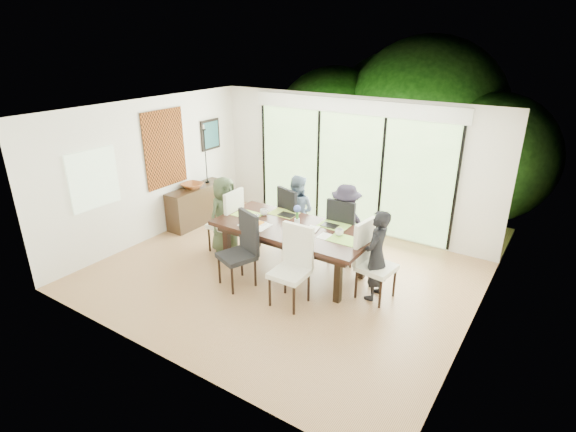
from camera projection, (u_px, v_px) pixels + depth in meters
The scene contains 62 objects.
floor at pixel (280, 276), 7.55m from camera, with size 6.00×5.00×0.01m, color brown.
ceiling at pixel (279, 113), 6.53m from camera, with size 6.00×5.00×0.01m, color white.
wall_back at pixel (350, 164), 8.98m from camera, with size 6.00×0.02×2.70m, color white.
wall_front at pixel (155, 264), 5.09m from camera, with size 6.00×0.02×2.70m, color white.
wall_left at pixel (149, 171), 8.57m from camera, with size 0.02×5.00×2.70m, color beige.
wall_right at pixel (482, 247), 5.50m from camera, with size 0.02×5.00×2.70m, color beige.
glass_doors at pixel (349, 172), 9.00m from camera, with size 4.20×0.02×2.30m, color #598C3F.
blinds_header at pixel (352, 106), 8.51m from camera, with size 4.40×0.06×0.28m, color white.
mullion_a at pixel (264, 158), 10.07m from camera, with size 0.05×0.04×2.30m, color black.
mullion_b at pixel (318, 167), 9.35m from camera, with size 0.05×0.04×2.30m, color black.
mullion_c at pixel (381, 178), 8.64m from camera, with size 0.05×0.04×2.30m, color black.
mullion_d at pixel (456, 191), 7.93m from camera, with size 0.05×0.04×2.30m, color black.
side_window at pixel (94, 179), 7.56m from camera, with size 0.02×0.90×1.00m, color #8CAD7F.
deck at pixel (364, 215), 10.19m from camera, with size 6.00×1.80×0.10m, color brown.
rail_top at pixel (380, 181), 10.59m from camera, with size 6.00×0.08×0.06m, color brown.
foliage_left at pixel (334, 128), 11.94m from camera, with size 3.20×3.20×3.20m, color #14380F.
foliage_mid at pixel (424, 119), 11.15m from camera, with size 4.00×4.00×4.00m, color #14380F.
foliage_right at pixel (491, 158), 9.82m from camera, with size 2.80×2.80×2.80m, color #14380F.
foliage_far at pixel (395, 119), 12.27m from camera, with size 3.60×3.60×3.60m, color #14380F.
table_top at pixel (293, 228), 7.40m from camera, with size 2.65×1.21×0.07m, color black.
table_apron at pixel (293, 234), 7.44m from camera, with size 2.43×0.99×0.11m, color black.
table_leg_fl at pixel (227, 245), 7.78m from camera, with size 0.10×0.10×0.76m, color black.
table_leg_fr at pixel (338, 279), 6.68m from camera, with size 0.10×0.10×0.76m, color black.
table_leg_bl at pixel (257, 228), 8.44m from camera, with size 0.10×0.10×0.76m, color black.
table_leg_br at pixel (362, 257), 7.34m from camera, with size 0.10×0.10×0.76m, color black.
chair_left_end at pixel (224, 220), 8.24m from camera, with size 0.51×0.51×1.21m, color silver, non-canonical shape.
chair_right_end at pixel (377, 262), 6.71m from camera, with size 0.51×0.51×1.21m, color white, non-canonical shape.
chair_far_left at pixel (297, 217), 8.36m from camera, with size 0.51×0.51×1.21m, color black, non-canonical shape.
chair_far_right at pixel (345, 229), 7.85m from camera, with size 0.51×0.51×1.21m, color black, non-canonical shape.
chair_near_left at pixel (236, 251), 7.06m from camera, with size 0.51×0.51×1.21m, color black, non-canonical shape.
chair_near_right at pixel (289, 268), 6.55m from camera, with size 0.51×0.51×1.21m, color white, non-canonical shape.
person_left_end at pixel (225, 215), 8.19m from camera, with size 0.66×0.42×1.42m, color #3B4931.
person_right_end at pixel (376, 255), 6.68m from camera, with size 0.66×0.42×1.42m, color black.
person_far_left at pixel (297, 212), 8.31m from camera, with size 0.66×0.42×1.42m, color slate.
person_far_right at pixel (345, 224), 7.80m from camera, with size 0.66×0.42×1.42m, color #231E2D.
placemat_left at pixel (247, 214), 7.87m from camera, with size 0.49×0.35×0.01m, color #99C145.
placemat_right at pixel (345, 240), 6.91m from camera, with size 0.49×0.35×0.01m, color #83BA42.
placemat_far_l at pixel (284, 213), 7.93m from camera, with size 0.49×0.35×0.01m, color #9EBE44.
placemat_far_r at pixel (334, 226), 7.42m from camera, with size 0.49×0.35×0.01m, color #91C546.
placemat_paper at pixel (255, 225), 7.44m from camera, with size 0.49×0.35×0.01m, color white.
tablet_far_l at pixel (287, 215), 7.84m from camera, with size 0.29×0.20×0.01m, color black.
tablet_far_r at pixel (330, 225), 7.40m from camera, with size 0.26×0.19×0.01m, color black.
papers at pixel (329, 237), 7.00m from camera, with size 0.33×0.24×0.00m, color white.
platter_base at pixel (255, 224), 7.43m from camera, with size 0.29×0.29×0.03m, color white.
platter_snacks at pixel (255, 223), 7.43m from camera, with size 0.22×0.22×0.02m, color orange.
vase at pixel (297, 222), 7.38m from camera, with size 0.09×0.09×0.13m, color silver.
hyacinth_stems at pixel (297, 215), 7.33m from camera, with size 0.04×0.04×0.18m, color #337226.
hyacinth_blooms at pixel (297, 209), 7.29m from camera, with size 0.12×0.12×0.12m, color #4F64C7.
laptop at pixel (248, 217), 7.74m from camera, with size 0.36×0.23×0.03m, color silver.
cup_a at pixel (264, 212), 7.85m from camera, with size 0.14×0.14×0.11m, color white.
cup_b at pixel (297, 228), 7.22m from camera, with size 0.11×0.11×0.10m, color white.
cup_c at pixel (339, 232), 7.04m from camera, with size 0.14×0.14×0.11m, color white.
book at pixel (307, 228), 7.30m from camera, with size 0.18×0.25×0.02m, color white.
sideboard at pixel (197, 205), 9.52m from camera, with size 0.40×1.44×0.81m, color black.
bowl at pixel (192, 186), 9.27m from camera, with size 0.43×0.43×0.10m, color brown.
candlestick_base at pixel (207, 182), 9.64m from camera, with size 0.09×0.09×0.04m, color black.
candlestick_shaft at pixel (206, 156), 9.42m from camera, with size 0.02×0.02×1.12m, color black.
candlestick_pan at pixel (204, 130), 9.21m from camera, with size 0.09×0.09×0.03m, color black.
candle at pixel (203, 127), 9.19m from camera, with size 0.03×0.03×0.09m, color silver.
tapestry at pixel (165, 149), 8.73m from camera, with size 0.02×1.00×1.50m, color #8B3E14.
art_frame at pixel (210, 135), 9.71m from camera, with size 0.03×0.55×0.65m, color black.
art_canvas at pixel (211, 135), 9.70m from camera, with size 0.01×0.45×0.55m, color #18474E.
Camera 1 is at (3.75, -5.45, 3.77)m, focal length 28.00 mm.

